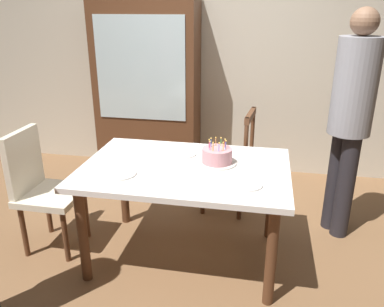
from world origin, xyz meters
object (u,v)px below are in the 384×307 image
dining_table (185,178)px  chair_spindle_back (229,163)px  birthday_cake (217,156)px  plate_far_side (182,154)px  plate_near_guest (245,184)px  person_guest (351,113)px  chair_upholstered (40,184)px  china_cabinet (148,89)px  plate_near_celebrant (120,174)px

dining_table → chair_spindle_back: size_ratio=1.53×
birthday_cake → plate_far_side: (-0.29, 0.13, -0.05)m
plate_near_guest → person_guest: person_guest is taller
birthday_cake → chair_upholstered: bearing=-173.4°
birthday_cake → person_guest: bearing=27.7°
person_guest → china_cabinet: size_ratio=0.95×
birthday_cake → plate_near_guest: bearing=-54.8°
dining_table → plate_far_side: plate_far_side is taller
plate_far_side → china_cabinet: china_cabinet is taller
dining_table → plate_near_celebrant: bearing=-150.9°
plate_near_celebrant → plate_far_side: (0.33, 0.44, 0.00)m
person_guest → china_cabinet: china_cabinet is taller
birthday_cake → person_guest: size_ratio=0.16×
plate_far_side → plate_near_guest: same height
plate_near_guest → plate_near_celebrant: bearing=180.0°
birthday_cake → chair_upholstered: chair_upholstered is taller
chair_spindle_back → chair_upholstered: (-1.35, -0.87, 0.07)m
plate_far_side → china_cabinet: (-0.67, 1.34, 0.20)m
plate_near_guest → china_cabinet: size_ratio=0.12×
birthday_cake → plate_near_guest: birthday_cake is taller
plate_far_side → person_guest: 1.33m
dining_table → birthday_cake: birthday_cake is taller
dining_table → plate_near_guest: bearing=-27.1°
plate_far_side → plate_near_guest: size_ratio=1.00×
dining_table → chair_spindle_back: bearing=73.6°
chair_spindle_back → china_cabinet: bearing=142.8°
plate_near_guest → chair_upholstered: (-1.55, 0.16, -0.22)m
person_guest → plate_near_guest: bearing=-132.1°
chair_upholstered → china_cabinet: bearing=77.1°
china_cabinet → chair_spindle_back: bearing=-37.2°
plate_near_celebrant → chair_upholstered: bearing=167.3°
chair_spindle_back → china_cabinet: china_cabinet is taller
birthday_cake → chair_spindle_back: (0.03, 0.72, -0.34)m
birthday_cake → chair_spindle_back: size_ratio=0.29×
plate_near_celebrant → chair_spindle_back: bearing=58.3°
plate_near_guest → china_cabinet: (-1.18, 1.78, 0.20)m
plate_near_guest → plate_far_side: bearing=138.8°
plate_near_celebrant → plate_near_guest: 0.83m
chair_upholstered → plate_near_celebrant: bearing=-12.7°
plate_far_side → person_guest: (1.25, 0.37, 0.28)m
plate_near_guest → china_cabinet: china_cabinet is taller
plate_far_side → plate_near_guest: 0.68m
plate_near_guest → chair_spindle_back: 1.09m
plate_near_celebrant → person_guest: (1.57, 0.82, 0.28)m
dining_table → birthday_cake: 0.28m
chair_upholstered → person_guest: bearing=16.0°
dining_table → chair_spindle_back: 0.87m
chair_spindle_back → plate_far_side: bearing=-117.9°
plate_far_side → chair_spindle_back: size_ratio=0.23×
dining_table → plate_far_side: (-0.07, 0.22, 0.10)m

